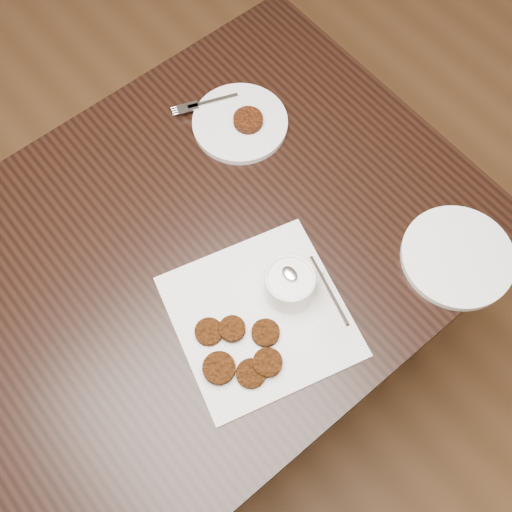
{
  "coord_description": "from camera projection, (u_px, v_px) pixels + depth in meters",
  "views": [
    {
      "loc": [
        -0.19,
        -0.33,
        1.85
      ],
      "look_at": [
        0.12,
        0.04,
        0.8
      ],
      "focal_mm": 44.9,
      "sensor_mm": 36.0,
      "label": 1
    }
  ],
  "objects": [
    {
      "name": "plate_with_patty",
      "position": [
        240.0,
        121.0,
        1.33
      ],
      "size": [
        0.26,
        0.26,
        0.03
      ],
      "primitive_type": null,
      "rotation": [
        0.0,
        0.0,
        -0.38
      ],
      "color": "silver",
      "rests_on": "table"
    },
    {
      "name": "napkin",
      "position": [
        260.0,
        316.0,
        1.16
      ],
      "size": [
        0.37,
        0.37,
        0.0
      ],
      "primitive_type": "cube",
      "rotation": [
        0.0,
        0.0,
        -0.26
      ],
      "color": "white",
      "rests_on": "table"
    },
    {
      "name": "plate_empty",
      "position": [
        458.0,
        257.0,
        1.21
      ],
      "size": [
        0.25,
        0.25,
        0.01
      ],
      "primitive_type": "cylinder",
      "rotation": [
        0.0,
        0.0,
        0.19
      ],
      "color": "white",
      "rests_on": "table"
    },
    {
      "name": "floor",
      "position": [
        232.0,
        407.0,
        1.84
      ],
      "size": [
        4.0,
        4.0,
        0.0
      ],
      "primitive_type": "plane",
      "color": "brown",
      "rests_on": "ground"
    },
    {
      "name": "sauce_ramekin",
      "position": [
        290.0,
        277.0,
        1.12
      ],
      "size": [
        0.15,
        0.15,
        0.13
      ],
      "primitive_type": null,
      "rotation": [
        0.0,
        0.0,
        -0.25
      ],
      "color": "white",
      "rests_on": "napkin"
    },
    {
      "name": "table",
      "position": [
        181.0,
        335.0,
        1.54
      ],
      "size": [
        1.28,
        0.82,
        0.75
      ],
      "primitive_type": "cube",
      "color": "black",
      "rests_on": "floor"
    },
    {
      "name": "patty_cluster",
      "position": [
        239.0,
        349.0,
        1.12
      ],
      "size": [
        0.25,
        0.25,
        0.02
      ],
      "primitive_type": null,
      "rotation": [
        0.0,
        0.0,
        0.43
      ],
      "color": "#58270B",
      "rests_on": "napkin"
    }
  ]
}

